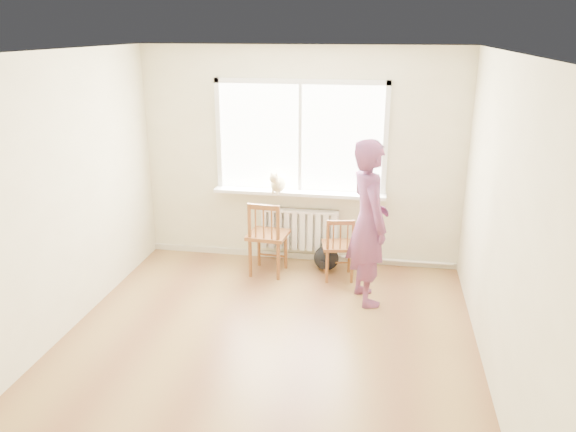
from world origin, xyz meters
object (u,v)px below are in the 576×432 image
at_px(chair_left, 267,238).
at_px(chair_right, 339,248).
at_px(cat, 278,183).
at_px(backpack, 326,258).
at_px(person, 369,223).

height_order(chair_left, chair_right, chair_left).
xyz_separation_m(cat, backpack, (0.63, -0.11, -0.91)).
height_order(person, backpack, person).
bearing_deg(cat, chair_left, -89.45).
height_order(chair_right, person, person).
bearing_deg(cat, person, -24.97).
bearing_deg(chair_right, cat, -34.36).
relative_size(person, backpack, 5.83).
bearing_deg(backpack, person, -54.62).
relative_size(chair_right, cat, 1.87).
bearing_deg(chair_right, backpack, -64.73).
relative_size(cat, backpack, 1.35).
bearing_deg(person, cat, 31.84).
bearing_deg(cat, chair_right, -12.52).
xyz_separation_m(chair_right, person, (0.34, -0.49, 0.51)).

